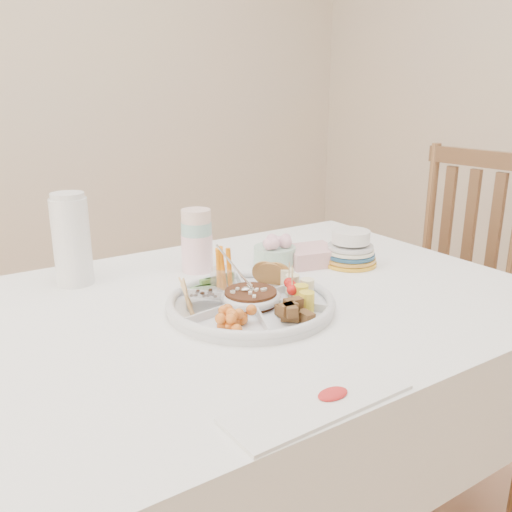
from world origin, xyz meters
TOP-DOWN VIEW (x-y plane):
  - wall_back at (0.00, 2.00)m, footprint 4.00×0.02m
  - dining_table at (0.00, 0.00)m, footprint 1.52×1.02m
  - chair at (0.97, 0.16)m, footprint 0.46×0.46m
  - party_tray at (0.02, -0.06)m, footprint 0.44×0.44m
  - bean_dip at (0.02, -0.06)m, footprint 0.14×0.14m
  - tortillas at (0.13, 0.02)m, footprint 0.11×0.11m
  - carrot_cucumber at (0.00, 0.07)m, footprint 0.14×0.14m
  - pita_raisins at (-0.10, -0.01)m, footprint 0.14×0.14m
  - cherries at (-0.08, -0.14)m, footprint 0.12×0.12m
  - granola_chunks at (0.05, -0.19)m, footprint 0.12×0.12m
  - banana_tomato at (0.15, -0.11)m, footprint 0.12×0.12m
  - cup_stack at (0.05, 0.26)m, footprint 0.09×0.09m
  - thermos at (-0.26, 0.34)m, footprint 0.11×0.11m
  - flower_bowl at (0.25, 0.17)m, footprint 0.15×0.15m
  - napkin_stack at (0.36, 0.14)m, footprint 0.17×0.15m
  - plate_stack at (0.44, 0.06)m, footprint 0.19×0.19m
  - placemat at (-0.10, -0.45)m, footprint 0.33×0.12m

SIDE VIEW (x-z plane):
  - dining_table at x=0.00m, z-range 0.00..0.76m
  - chair at x=0.97m, z-range 0.00..1.04m
  - placemat at x=-0.10m, z-range 0.76..0.76m
  - party_tray at x=0.02m, z-range 0.76..0.80m
  - napkin_stack at x=0.36m, z-range 0.76..0.81m
  - bean_dip at x=0.02m, z-range 0.77..0.81m
  - cherries at x=-0.08m, z-range 0.77..0.81m
  - granola_chunks at x=0.05m, z-range 0.77..0.82m
  - tortillas at x=0.13m, z-range 0.77..0.83m
  - pita_raisins at x=-0.10m, z-range 0.77..0.83m
  - flower_bowl at x=0.25m, z-range 0.76..0.85m
  - plate_stack at x=0.44m, z-range 0.76..0.86m
  - banana_tomato at x=0.15m, z-range 0.77..0.86m
  - carrot_cucumber at x=0.00m, z-range 0.77..0.88m
  - cup_stack at x=0.05m, z-range 0.76..1.00m
  - thermos at x=-0.26m, z-range 0.76..1.00m
  - wall_back at x=0.00m, z-range 0.00..2.70m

